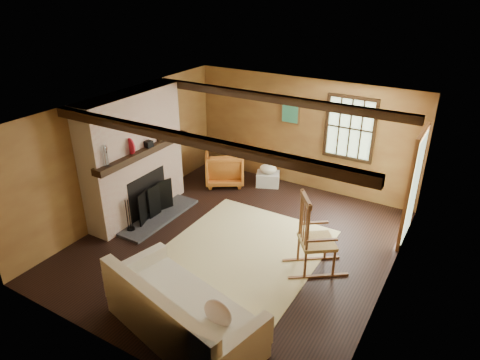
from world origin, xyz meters
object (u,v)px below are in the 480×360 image
Objects in this scene: rocking_chair at (314,239)px; armchair at (224,167)px; fireplace at (135,161)px; laundry_basket at (268,179)px; sofa at (180,316)px.

armchair is at bearing 19.56° from rocking_chair.
fireplace reaches higher than laundry_basket.
fireplace is at bearing 36.60° from armchair.
armchair reaches higher than laundry_basket.
rocking_chair is 2.65× the size of laundry_basket.
fireplace reaches higher than rocking_chair.
fireplace is at bearing -124.64° from laundry_basket.
sofa is (-0.94, -2.19, -0.24)m from rocking_chair.
fireplace is 1.81× the size of rocking_chair.
fireplace reaches higher than sofa.
rocking_chair is 0.56× the size of sofa.
rocking_chair is 1.56× the size of armchair.
laundry_basket is at bearing 169.48° from armchair.
laundry_basket is (-1.99, 2.33, -0.41)m from rocking_chair.
fireplace is 2.82× the size of armchair.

